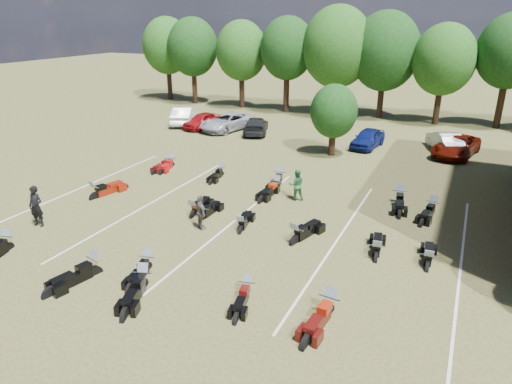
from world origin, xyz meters
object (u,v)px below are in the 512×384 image
Objects in this scene: person_black at (36,206)px; motorcycle_7 at (96,198)px; person_green at (296,185)px; motorcycle_14 at (169,167)px; car_4 at (368,138)px; motorcycle_3 at (148,270)px; car_0 at (202,121)px; person_grey at (201,212)px.

motorcycle_7 is (-0.10, 3.70, -0.98)m from person_black.
motorcycle_7 is (-9.80, -4.47, -0.84)m from person_green.
person_green is at bearing -10.90° from motorcycle_14.
car_4 is at bearing -111.59° from motorcycle_7.
motorcycle_14 is at bearing 108.49° from motorcycle_3.
car_4 is at bearing -123.92° from person_green.
motorcycle_7 is at bearing -116.65° from car_4.
motorcycle_14 is at bearing -128.92° from car_4.
motorcycle_3 is at bearing -55.87° from car_0.
person_black is at bearing -72.64° from car_0.
person_black is at bearing 158.25° from motorcycle_3.
person_green is at bearing 60.40° from motorcycle_3.
car_4 is at bearing 52.85° from person_black.
person_black reaches higher than motorcycle_14.
car_4 is 17.52m from person_grey.
person_grey is 0.79× the size of motorcycle_14.
person_green is 0.80× the size of motorcycle_14.
person_black reaches higher than person_grey.
person_green reaches higher than person_grey.
motorcycle_7 is (3.34, -16.30, -0.67)m from car_0.
car_4 is 1.92× the size of motorcycle_3.
motorcycle_7 is (-10.92, -16.38, -0.69)m from car_4.
person_black is at bearing -111.28° from car_4.
car_0 is 1.88× the size of motorcycle_14.
person_grey reaches higher than motorcycle_3.
person_green is 9.60m from motorcycle_3.
motorcycle_7 is 1.20× the size of motorcycle_14.
person_black is at bearing 11.57° from person_green.
person_grey is (-3.81, -17.11, 0.14)m from car_4.
motorcycle_7 is at bearing -70.81° from car_0.
car_4 is 2.06× the size of person_black.
car_0 is 2.37× the size of person_grey.
motorcycle_7 is at bearing 31.82° from person_grey.
motorcycle_3 is (-3.77, -21.10, -0.69)m from car_4.
person_black is (-10.82, -20.09, 0.29)m from car_4.
motorcycle_14 is (-6.77, 6.88, -0.83)m from person_grey.
car_4 is 11.97m from person_green.
car_0 is 2.01× the size of person_black.
car_0 is at bearing -20.82° from person_grey.
person_green is (13.14, -11.84, 0.17)m from car_0.
motorcycle_3 is at bearing 128.17° from person_grey.
motorcycle_14 is at bearing -7.85° from person_grey.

